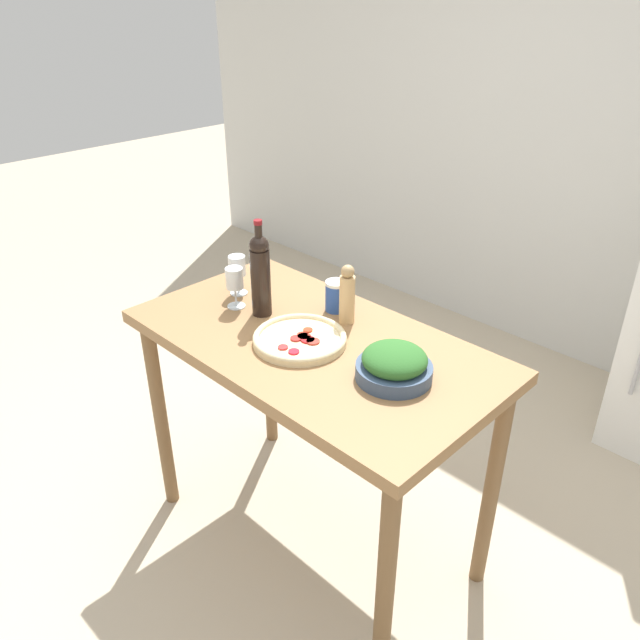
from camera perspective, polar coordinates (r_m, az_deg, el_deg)
The scene contains 10 objects.
ground_plane at distance 2.76m, azimuth -0.55°, elevation -19.02°, with size 14.00×14.00×0.00m, color #BCAD93.
wall_back at distance 3.74m, azimuth 23.87°, elevation 14.98°, with size 6.40×0.06×2.60m.
prep_counter at distance 2.21m, azimuth -0.65°, elevation -4.44°, with size 1.31×0.71×0.95m.
wine_bottle at distance 2.25m, azimuth -5.49°, elevation 4.29°, with size 0.07×0.07×0.36m.
wine_glass_near at distance 2.34m, azimuth -7.81°, elevation 3.58°, with size 0.07×0.07×0.16m.
wine_glass_far at distance 2.44m, azimuth -7.58°, elevation 4.72°, with size 0.07×0.07×0.16m.
pepper_mill at distance 2.21m, azimuth 2.54°, elevation 2.26°, with size 0.06×0.06×0.22m.
salad_bowl at distance 1.93m, azimuth 6.81°, elevation -4.07°, with size 0.24×0.24×0.11m.
homemade_pizza at distance 2.12m, azimuth -1.86°, elevation -1.72°, with size 0.32×0.32×0.03m.
salt_canister at distance 2.31m, azimuth 1.45°, elevation 2.22°, with size 0.08×0.08×0.12m.
Camera 1 is at (1.32, -1.30, 2.04)m, focal length 35.00 mm.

